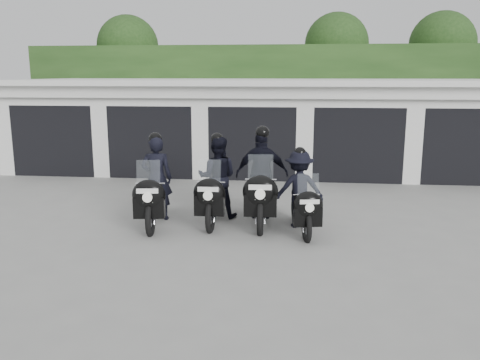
# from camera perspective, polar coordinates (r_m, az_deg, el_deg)

# --- Properties ---
(ground) EXTENTS (80.00, 80.00, 0.00)m
(ground) POSITION_cam_1_polar(r_m,az_deg,el_deg) (10.04, -1.39, -6.46)
(ground) COLOR gray
(ground) RESTS_ON ground
(garage_block) EXTENTS (16.40, 6.80, 2.96)m
(garage_block) POSITION_cam_1_polar(r_m,az_deg,el_deg) (17.63, 2.08, 6.22)
(garage_block) COLOR white
(garage_block) RESTS_ON ground
(background_vegetation) EXTENTS (20.00, 3.90, 5.80)m
(background_vegetation) POSITION_cam_1_polar(r_m,az_deg,el_deg) (22.38, 4.00, 10.85)
(background_vegetation) COLOR #1E3B15
(background_vegetation) RESTS_ON ground
(police_bike_a) EXTENTS (0.87, 2.27, 1.98)m
(police_bike_a) POSITION_cam_1_polar(r_m,az_deg,el_deg) (10.92, -9.54, -0.83)
(police_bike_a) COLOR black
(police_bike_a) RESTS_ON ground
(police_bike_b) EXTENTS (0.89, 2.24, 1.95)m
(police_bike_b) POSITION_cam_1_polar(r_m,az_deg,el_deg) (11.06, -2.69, -0.31)
(police_bike_b) COLOR black
(police_bike_b) RESTS_ON ground
(police_bike_c) EXTENTS (1.18, 2.43, 2.12)m
(police_bike_c) POSITION_cam_1_polar(r_m,az_deg,el_deg) (10.98, 2.46, -0.01)
(police_bike_c) COLOR black
(police_bike_c) RESTS_ON ground
(police_bike_d) EXTENTS (1.12, 1.99, 1.74)m
(police_bike_d) POSITION_cam_1_polar(r_m,az_deg,el_deg) (10.47, 6.78, -1.55)
(police_bike_d) COLOR black
(police_bike_d) RESTS_ON ground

